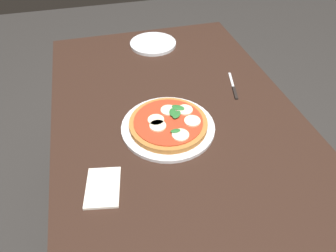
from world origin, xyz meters
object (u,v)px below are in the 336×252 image
object	(u,v)px
dining_table	(173,131)
knife	(234,89)
napkin	(103,187)
pizza	(169,123)
serving_tray	(168,127)
plate_white	(153,44)

from	to	relation	value
dining_table	knife	bearing A→B (deg)	101.15
napkin	pizza	bearing A→B (deg)	128.45
pizza	serving_tray	bearing A→B (deg)	-117.98
napkin	knife	world-z (taller)	napkin
knife	dining_table	bearing A→B (deg)	-78.85
napkin	serving_tray	bearing A→B (deg)	128.84
napkin	knife	distance (m)	0.62
dining_table	napkin	bearing A→B (deg)	-44.40
knife	serving_tray	bearing A→B (deg)	-63.66
pizza	napkin	size ratio (longest dim) A/B	1.94
knife	plate_white	bearing A→B (deg)	-152.09
dining_table	plate_white	xyz separation A→B (m)	(-0.46, 0.03, 0.12)
pizza	plate_white	bearing A→B (deg)	172.49
plate_white	serving_tray	bearing A→B (deg)	-7.72
plate_white	knife	xyz separation A→B (m)	(0.41, 0.22, -0.00)
serving_tray	knife	size ratio (longest dim) A/B	1.76
dining_table	plate_white	distance (m)	0.48
napkin	plate_white	bearing A→B (deg)	157.73
serving_tray	plate_white	xyz separation A→B (m)	(-0.56, 0.08, 0.00)
pizza	plate_white	distance (m)	0.57
pizza	knife	world-z (taller)	pizza
serving_tray	napkin	size ratio (longest dim) A/B	2.34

